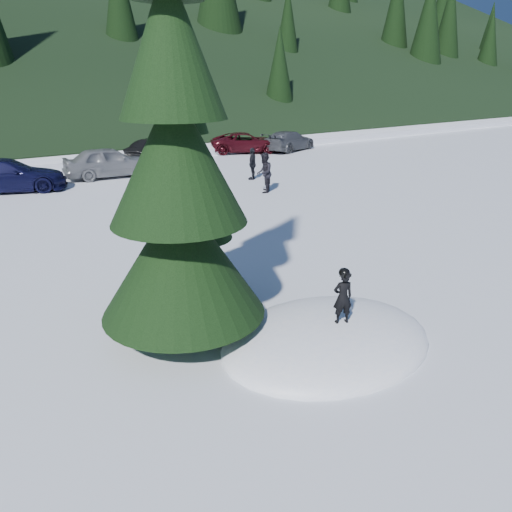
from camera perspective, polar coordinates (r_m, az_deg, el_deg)
ground at (r=10.17m, az=8.07°, el=-9.69°), size 200.00×200.00×0.00m
snow_mound at (r=10.17m, az=8.07°, el=-9.69°), size 4.48×3.52×0.96m
spruce_tall at (r=9.22m, az=-9.01°, el=9.24°), size 3.20×3.20×8.60m
spruce_short at (r=11.15m, az=-7.25°, el=4.79°), size 2.20×2.20×5.37m
child_skier at (r=9.68m, az=9.88°, el=-4.69°), size 0.45×0.38×1.06m
adult_0 at (r=22.40m, az=0.94°, el=9.50°), size 1.07×1.08×1.76m
adult_1 at (r=25.26m, az=-0.41°, el=10.50°), size 0.94×0.90×1.57m
car_3 at (r=25.22m, az=-26.61°, el=8.25°), size 5.43×3.57×1.46m
car_4 at (r=26.90m, az=-16.41°, el=10.26°), size 4.71×2.31×1.54m
car_5 at (r=30.79m, az=-11.16°, el=11.71°), size 4.46×3.12×1.40m
car_6 at (r=34.20m, az=-1.17°, el=12.83°), size 5.24×3.95×1.32m
car_7 at (r=35.18m, az=3.79°, el=13.01°), size 4.96×3.34×1.34m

